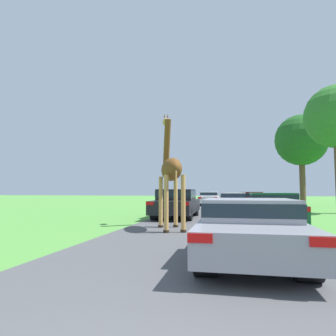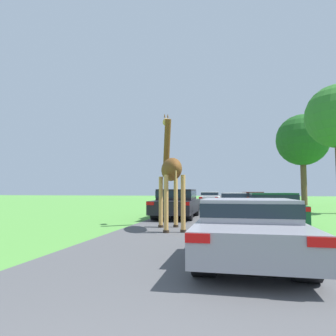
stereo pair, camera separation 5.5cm
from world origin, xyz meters
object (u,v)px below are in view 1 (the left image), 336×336
Objects in this scene: car_lead_maroon at (249,226)px; car_verge_right at (272,208)px; car_far_ahead at (177,202)px; tree_left_edge at (301,141)px; giraffe_near_road at (171,170)px; car_queue_right at (251,199)px; car_queue_left at (233,201)px; car_rear_follower at (209,198)px.

car_lead_maroon is 6.56m from car_verge_right.
tree_left_edge is (9.66, 15.37, 5.49)m from car_far_ahead.
car_far_ahead reaches higher than car_verge_right.
giraffe_near_road reaches higher than car_lead_maroon.
tree_left_edge is (5.10, 4.37, 5.58)m from car_queue_right.
car_queue_right reaches higher than car_queue_left.
giraffe_near_road is 1.13× the size of car_rear_follower.
car_queue_left is at bearing -75.69° from car_rear_follower.
car_queue_left is at bearing 90.57° from car_lead_maroon.
car_lead_maroon is at bearing -71.24° from car_far_ahead.
car_rear_follower reaches higher than car_queue_left.
giraffe_near_road reaches higher than car_queue_right.
car_far_ahead is at bearing -119.54° from car_queue_left.
car_queue_right is 11.91m from car_far_ahead.
car_rear_follower is at bearing 102.44° from car_verge_right.
car_far_ahead is 0.54× the size of tree_left_edge.
giraffe_near_road is 22.38m from tree_left_edge.
car_verge_right is (1.31, 6.43, 0.02)m from car_lead_maroon.
tree_left_edge is at bearing 11.31° from car_rear_follower.
tree_left_edge is at bearing 56.58° from car_queue_left.
car_queue_right is 0.92× the size of car_queue_left.
car_far_ahead is 13.63m from car_rear_follower.
car_far_ahead is (-3.09, 9.11, 0.11)m from car_lead_maroon.
car_queue_left is 1.06× the size of car_rear_follower.
giraffe_near_road is 0.96× the size of car_far_ahead.
car_verge_right is 19.62m from tree_left_edge.
tree_left_edge is at bearing 40.59° from car_queue_right.
car_queue_left is at bearing 60.46° from car_far_ahead.
car_verge_right is 16.68m from car_rear_follower.
car_rear_follower reaches higher than car_lead_maroon.
car_far_ahead is (-2.95, -5.21, 0.10)m from car_queue_left.
car_lead_maroon is at bearing -89.43° from car_queue_left.
car_far_ahead is 5.16m from car_verge_right.
car_verge_right is (-0.16, -13.69, 0.01)m from car_queue_right.
giraffe_near_road reaches higher than car_queue_left.
car_lead_maroon is 0.89× the size of car_far_ahead.
tree_left_edge reaches higher than giraffe_near_road.
giraffe_near_road is at bearing -82.64° from car_far_ahead.
car_rear_follower is 0.46× the size of tree_left_edge.
giraffe_near_road is at bearing -90.65° from car_rear_follower.
car_lead_maroon is 25.96m from tree_left_edge.
giraffe_near_road is 4.90m from car_far_ahead.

